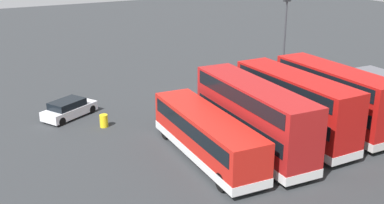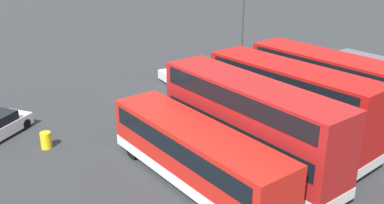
{
  "view_description": "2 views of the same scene",
  "coord_description": "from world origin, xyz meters",
  "px_view_note": "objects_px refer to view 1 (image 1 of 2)",
  "views": [
    {
      "loc": [
        19.1,
        32.21,
        13.18
      ],
      "look_at": [
        2.41,
        2.02,
        1.25
      ],
      "focal_mm": 44.11,
      "sensor_mm": 36.0,
      "label": 1
    },
    {
      "loc": [
        17.26,
        22.69,
        11.39
      ],
      "look_at": [
        0.97,
        3.74,
        1.63
      ],
      "focal_mm": 40.92,
      "sensor_mm": 36.0,
      "label": 2
    }
  ],
  "objects_px": {
    "bus_double_decker_near_end": "(333,97)",
    "bus_double_decker_third": "(253,116)",
    "car_small_green": "(69,109)",
    "lamp_post_tall": "(285,33)",
    "waste_bin_yellow": "(104,121)",
    "bus_single_deck_fourth": "(206,135)",
    "box_truck_blue": "(375,90)",
    "car_hatchback_silver": "(230,78)",
    "bus_double_decker_second": "(294,105)"
  },
  "relations": [
    {
      "from": "box_truck_blue",
      "to": "car_hatchback_silver",
      "type": "bearing_deg",
      "value": -61.4
    },
    {
      "from": "box_truck_blue",
      "to": "car_hatchback_silver",
      "type": "relative_size",
      "value": 1.62
    },
    {
      "from": "bus_single_deck_fourth",
      "to": "waste_bin_yellow",
      "type": "height_order",
      "value": "bus_single_deck_fourth"
    },
    {
      "from": "bus_single_deck_fourth",
      "to": "waste_bin_yellow",
      "type": "relative_size",
      "value": 11.63
    },
    {
      "from": "bus_double_decker_near_end",
      "to": "lamp_post_tall",
      "type": "relative_size",
      "value": 1.3
    },
    {
      "from": "bus_single_deck_fourth",
      "to": "bus_double_decker_near_end",
      "type": "bearing_deg",
      "value": 179.53
    },
    {
      "from": "bus_double_decker_second",
      "to": "waste_bin_yellow",
      "type": "relative_size",
      "value": 10.93
    },
    {
      "from": "bus_single_deck_fourth",
      "to": "box_truck_blue",
      "type": "xyz_separation_m",
      "value": [
        -16.39,
        -1.05,
        0.08
      ]
    },
    {
      "from": "lamp_post_tall",
      "to": "waste_bin_yellow",
      "type": "distance_m",
      "value": 20.6
    },
    {
      "from": "bus_double_decker_third",
      "to": "waste_bin_yellow",
      "type": "distance_m",
      "value": 11.41
    },
    {
      "from": "bus_double_decker_second",
      "to": "waste_bin_yellow",
      "type": "xyz_separation_m",
      "value": [
        10.84,
        -8.35,
        -1.97
      ]
    },
    {
      "from": "bus_double_decker_second",
      "to": "bus_double_decker_third",
      "type": "bearing_deg",
      "value": 5.24
    },
    {
      "from": "bus_single_deck_fourth",
      "to": "car_small_green",
      "type": "distance_m",
      "value": 12.81
    },
    {
      "from": "bus_double_decker_second",
      "to": "car_small_green",
      "type": "height_order",
      "value": "bus_double_decker_second"
    },
    {
      "from": "bus_double_decker_near_end",
      "to": "car_small_green",
      "type": "relative_size",
      "value": 2.17
    },
    {
      "from": "bus_double_decker_near_end",
      "to": "car_small_green",
      "type": "height_order",
      "value": "bus_double_decker_near_end"
    },
    {
      "from": "bus_double_decker_near_end",
      "to": "bus_double_decker_third",
      "type": "xyz_separation_m",
      "value": [
        7.4,
        0.37,
        0.0
      ]
    },
    {
      "from": "bus_double_decker_third",
      "to": "box_truck_blue",
      "type": "xyz_separation_m",
      "value": [
        -13.21,
        -1.51,
        -0.74
      ]
    },
    {
      "from": "bus_single_deck_fourth",
      "to": "lamp_post_tall",
      "type": "height_order",
      "value": "lamp_post_tall"
    },
    {
      "from": "bus_double_decker_near_end",
      "to": "lamp_post_tall",
      "type": "xyz_separation_m",
      "value": [
        -5.31,
        -12.05,
        2.15
      ]
    },
    {
      "from": "waste_bin_yellow",
      "to": "bus_double_decker_third",
      "type": "bearing_deg",
      "value": 129.33
    },
    {
      "from": "car_small_green",
      "to": "bus_double_decker_second",
      "type": "bearing_deg",
      "value": 137.34
    },
    {
      "from": "box_truck_blue",
      "to": "car_small_green",
      "type": "distance_m",
      "value": 24.4
    },
    {
      "from": "box_truck_blue",
      "to": "bus_double_decker_second",
      "type": "bearing_deg",
      "value": 7.04
    },
    {
      "from": "box_truck_blue",
      "to": "bus_double_decker_near_end",
      "type": "bearing_deg",
      "value": 11.12
    },
    {
      "from": "bus_double_decker_near_end",
      "to": "bus_double_decker_third",
      "type": "distance_m",
      "value": 7.41
    },
    {
      "from": "bus_single_deck_fourth",
      "to": "car_hatchback_silver",
      "type": "xyz_separation_m",
      "value": [
        -10.1,
        -12.58,
        -0.92
      ]
    },
    {
      "from": "lamp_post_tall",
      "to": "car_small_green",
      "type": "bearing_deg",
      "value": 1.34
    },
    {
      "from": "car_small_green",
      "to": "waste_bin_yellow",
      "type": "height_order",
      "value": "car_small_green"
    },
    {
      "from": "bus_double_decker_second",
      "to": "lamp_post_tall",
      "type": "relative_size",
      "value": 1.32
    },
    {
      "from": "bus_double_decker_third",
      "to": "car_small_green",
      "type": "bearing_deg",
      "value": -53.43
    },
    {
      "from": "bus_double_decker_second",
      "to": "car_small_green",
      "type": "bearing_deg",
      "value": -42.66
    },
    {
      "from": "bus_single_deck_fourth",
      "to": "car_hatchback_silver",
      "type": "height_order",
      "value": "bus_single_deck_fourth"
    },
    {
      "from": "car_hatchback_silver",
      "to": "car_small_green",
      "type": "distance_m",
      "value": 15.8
    },
    {
      "from": "car_hatchback_silver",
      "to": "car_small_green",
      "type": "xyz_separation_m",
      "value": [
        15.76,
        1.13,
        -0.0
      ]
    },
    {
      "from": "car_small_green",
      "to": "lamp_post_tall",
      "type": "relative_size",
      "value": 0.6
    },
    {
      "from": "bus_double_decker_second",
      "to": "box_truck_blue",
      "type": "height_order",
      "value": "bus_double_decker_second"
    },
    {
      "from": "bus_single_deck_fourth",
      "to": "lamp_post_tall",
      "type": "xyz_separation_m",
      "value": [
        -15.89,
        -11.96,
        2.98
      ]
    },
    {
      "from": "bus_double_decker_third",
      "to": "lamp_post_tall",
      "type": "distance_m",
      "value": 17.9
    },
    {
      "from": "box_truck_blue",
      "to": "car_hatchback_silver",
      "type": "xyz_separation_m",
      "value": [
        6.29,
        -11.53,
        -1.01
      ]
    },
    {
      "from": "car_small_green",
      "to": "waste_bin_yellow",
      "type": "distance_m",
      "value": 3.65
    },
    {
      "from": "car_hatchback_silver",
      "to": "lamp_post_tall",
      "type": "height_order",
      "value": "lamp_post_tall"
    },
    {
      "from": "bus_double_decker_second",
      "to": "bus_single_deck_fourth",
      "type": "height_order",
      "value": "bus_double_decker_second"
    },
    {
      "from": "bus_double_decker_near_end",
      "to": "bus_single_deck_fourth",
      "type": "bearing_deg",
      "value": -0.47
    },
    {
      "from": "bus_double_decker_near_end",
      "to": "car_small_green",
      "type": "bearing_deg",
      "value": -35.39
    },
    {
      "from": "box_truck_blue",
      "to": "car_small_green",
      "type": "xyz_separation_m",
      "value": [
        22.05,
        -10.4,
        -1.01
      ]
    },
    {
      "from": "bus_double_decker_second",
      "to": "lamp_post_tall",
      "type": "bearing_deg",
      "value": -126.67
    },
    {
      "from": "bus_single_deck_fourth",
      "to": "car_small_green",
      "type": "relative_size",
      "value": 2.34
    },
    {
      "from": "bus_double_decker_third",
      "to": "car_hatchback_silver",
      "type": "xyz_separation_m",
      "value": [
        -6.92,
        -13.04,
        -1.75
      ]
    },
    {
      "from": "bus_double_decker_third",
      "to": "bus_single_deck_fourth",
      "type": "bearing_deg",
      "value": -8.23
    }
  ]
}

